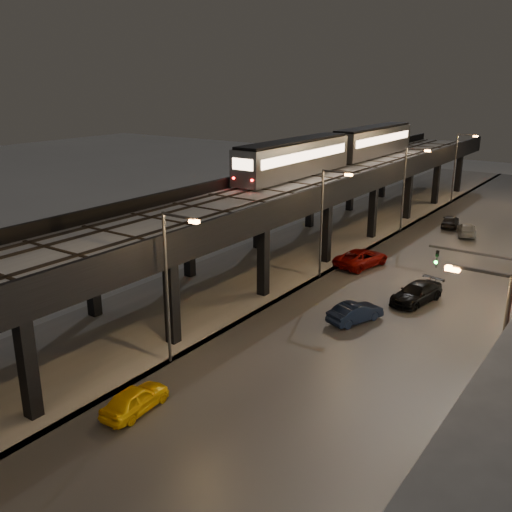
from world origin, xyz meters
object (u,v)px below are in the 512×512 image
Objects in this scene: subway_train at (338,148)px; car_near_white at (355,313)px; car_mid_silver at (361,258)px; car_mid_dark at (466,230)px; car_far_white at (450,221)px; car_onc_white at (416,294)px; car_taxi at (135,400)px.

car_near_white is at bearing -60.01° from subway_train.
subway_train is 18.09m from car_mid_silver.
subway_train is 8.35× the size of car_mid_dark.
car_far_white is 0.82× the size of car_onc_white.
car_onc_white is at bearing -110.25° from car_taxi.
car_onc_white is at bearing 76.80° from car_mid_dark.
subway_train reaches higher than car_far_white.
car_taxi is at bearing -94.54° from car_onc_white.
car_mid_dark is at bearing -94.71° from car_mid_silver.
car_mid_dark is 1.06× the size of car_far_white.
car_mid_silver is 1.35× the size of car_far_white.
car_far_white is at bearing -85.00° from car_mid_silver.
car_onc_white is (4.70, -23.62, 0.02)m from car_far_white.
subway_train reaches higher than car_mid_dark.
car_far_white reaches higher than car_near_white.
car_mid_silver reaches higher than car_far_white.
car_mid_dark is (4.68, 15.66, -0.13)m from car_mid_silver.
car_taxi is at bearing 95.30° from car_near_white.
car_taxi is 0.95× the size of car_far_white.
car_mid_dark is (-0.07, 26.85, -0.05)m from car_near_white.
car_mid_dark is at bearing 123.30° from car_far_white.
car_far_white is (2.21, 18.22, -0.07)m from car_mid_silver.
car_far_white is at bearing 112.94° from car_onc_white.
car_mid_silver reaches higher than car_near_white.
car_far_white is 24.08m from car_onc_white.
car_mid_silver is 1.11× the size of car_onc_white.
car_taxi is 43.21m from car_mid_dark.
subway_train is at bearing -10.27° from car_mid_dark.
car_mid_dark is at bearing -69.92° from car_near_white.
car_near_white is 0.75× the size of car_mid_silver.
subway_train is 26.09m from car_onc_white.
car_mid_dark is 0.87× the size of car_onc_white.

